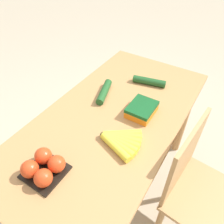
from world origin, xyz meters
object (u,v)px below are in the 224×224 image
chair (197,192)px  cucumber_near (149,81)px  carrot_bag (142,109)px  tomato_pack (44,167)px  cucumber_far (104,92)px  banana_bunch (120,141)px

chair → cucumber_near: (-0.38, -0.51, 0.33)m
chair → carrot_bag: size_ratio=5.32×
tomato_pack → cucumber_far: size_ratio=0.77×
banana_bunch → chair: bearing=109.7°
banana_bunch → cucumber_near: 0.53m
cucumber_near → tomato_pack: bearing=-6.9°
cucumber_far → carrot_bag: bearing=83.3°
chair → tomato_pack: bearing=132.8°
chair → tomato_pack: chair is taller
banana_bunch → cucumber_far: (-0.28, -0.28, 0.00)m
tomato_pack → cucumber_far: (-0.59, -0.09, -0.02)m
tomato_pack → banana_bunch: bearing=148.6°
carrot_bag → cucumber_near: 0.29m
carrot_bag → cucumber_far: size_ratio=0.77×
tomato_pack → cucumber_far: bearing=-171.8°
carrot_bag → cucumber_far: (-0.03, -0.27, -0.01)m
cucumber_near → cucumber_far: 0.31m
tomato_pack → carrot_bag: bearing=161.7°
carrot_bag → cucumber_near: bearing=-163.4°
carrot_bag → cucumber_far: 0.27m
tomato_pack → chair: bearing=127.1°
chair → tomato_pack: size_ratio=5.36×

